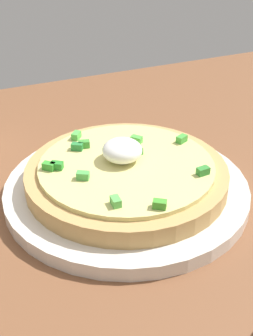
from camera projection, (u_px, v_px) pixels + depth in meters
dining_table at (163, 215)px, 51.50cm from camera, size 94.25×82.46×3.15cm
plate at (127, 189)px, 51.63cm from camera, size 27.08×27.08×1.58cm
pizza at (126, 173)px, 50.56cm from camera, size 22.22×22.22×4.99cm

